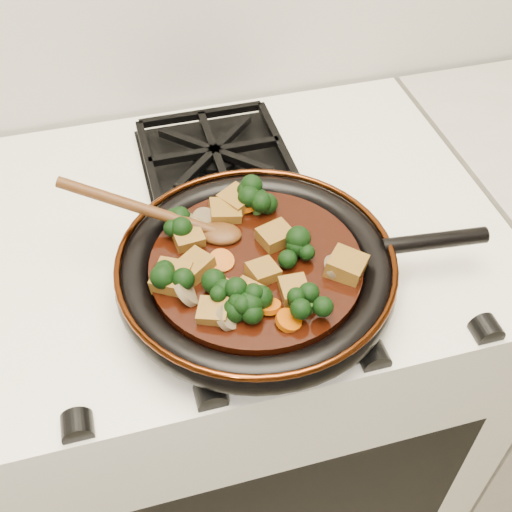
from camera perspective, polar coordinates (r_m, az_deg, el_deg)
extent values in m
cube|color=white|center=(1.29, -1.31, -11.41)|extent=(0.76, 0.60, 0.90)
cylinder|color=black|center=(0.82, 0.00, -1.77)|extent=(0.33, 0.33, 0.01)
torus|color=black|center=(0.81, 0.00, -1.35)|extent=(0.36, 0.36, 0.04)
torus|color=#441C09|center=(0.80, 0.00, -0.34)|extent=(0.35, 0.35, 0.01)
cylinder|color=black|center=(0.86, 15.58, 1.30)|extent=(0.14, 0.04, 0.02)
cylinder|color=black|center=(0.81, 0.00, -1.02)|extent=(0.27, 0.27, 0.02)
cube|color=brown|center=(0.79, -5.46, -0.97)|extent=(0.06, 0.05, 0.03)
cube|color=brown|center=(0.78, -7.47, -1.96)|extent=(0.06, 0.06, 0.03)
cube|color=brown|center=(0.86, -2.77, 3.92)|extent=(0.05, 0.04, 0.03)
cube|color=brown|center=(0.83, -6.06, 1.69)|extent=(0.04, 0.04, 0.03)
cube|color=brown|center=(0.82, 1.74, 1.72)|extent=(0.05, 0.05, 0.02)
cube|color=brown|center=(0.75, -0.90, -3.83)|extent=(0.06, 0.06, 0.03)
cube|color=brown|center=(0.74, -3.75, -4.98)|extent=(0.05, 0.04, 0.03)
cube|color=brown|center=(0.78, 0.61, -1.47)|extent=(0.04, 0.04, 0.02)
cube|color=brown|center=(0.76, 3.42, -3.09)|extent=(0.03, 0.04, 0.02)
cube|color=brown|center=(0.87, -1.69, 4.90)|extent=(0.06, 0.06, 0.02)
cube|color=brown|center=(0.79, 8.04, -0.88)|extent=(0.06, 0.06, 0.03)
cylinder|color=#A74504|center=(0.80, -3.10, -0.44)|extent=(0.03, 0.03, 0.02)
cylinder|color=#A74504|center=(0.87, -0.76, 4.44)|extent=(0.03, 0.03, 0.02)
cylinder|color=#A74504|center=(0.75, 1.18, -4.49)|extent=(0.03, 0.03, 0.02)
cylinder|color=#A74504|center=(0.77, -3.10, -2.84)|extent=(0.03, 0.03, 0.02)
cylinder|color=#A74504|center=(0.74, 2.91, -5.75)|extent=(0.03, 0.03, 0.02)
cylinder|color=brown|center=(0.74, -2.56, -5.49)|extent=(0.04, 0.04, 0.03)
cylinder|color=brown|center=(0.85, -4.67, 3.28)|extent=(0.03, 0.03, 0.03)
cylinder|color=brown|center=(0.76, -6.10, -3.29)|extent=(0.03, 0.04, 0.03)
cylinder|color=brown|center=(0.79, 7.07, -0.99)|extent=(0.04, 0.04, 0.03)
cylinder|color=brown|center=(0.84, -5.11, 2.98)|extent=(0.04, 0.04, 0.03)
ellipsoid|color=#49280F|center=(0.83, -3.18, 2.01)|extent=(0.07, 0.06, 0.02)
cylinder|color=#49280F|center=(0.84, -10.28, 4.24)|extent=(0.02, 0.02, 0.22)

